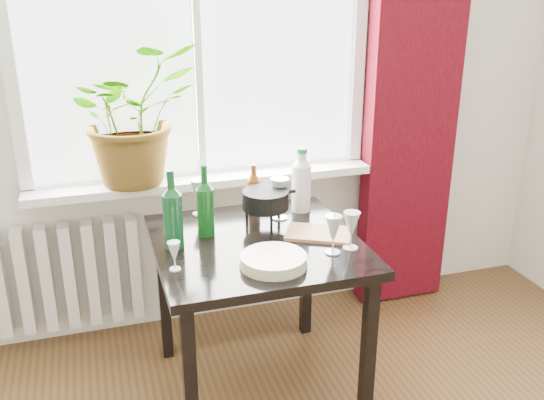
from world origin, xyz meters
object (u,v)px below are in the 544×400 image
object	(u,v)px
wine_bottle_left	(172,209)
wineglass_back_center	(280,198)
table	(257,260)
cutting_board	(319,234)
bottle_amber	(254,189)
wineglass_far_right	(351,230)
wineglass_front_left	(174,256)
cleaning_bottle	(301,179)
plate_stack	(273,260)
tv_remote	(287,260)
radiator	(58,277)
wineglass_back_left	(199,197)
fondue_pot	(266,208)
wine_bottle_right	(205,201)
wineglass_front_right	(333,234)
potted_plant	(132,114)

from	to	relation	value
wine_bottle_left	wineglass_back_center	world-z (taller)	wine_bottle_left
table	cutting_board	bearing A→B (deg)	-4.96
bottle_amber	cutting_board	xyz separation A→B (m)	(0.20, -0.33, -0.11)
wineglass_far_right	wineglass_front_left	distance (m)	0.72
cleaning_bottle	plate_stack	size ratio (longest dim) A/B	1.18
bottle_amber	tv_remote	size ratio (longest dim) A/B	1.44
bottle_amber	wineglass_far_right	xyz separation A→B (m)	(0.27, -0.49, -0.04)
radiator	wineglass_back_left	size ratio (longest dim) A/B	4.57
wineglass_far_right	wineglass_front_left	world-z (taller)	wineglass_far_right
wineglass_far_right	plate_stack	xyz separation A→B (m)	(-0.35, -0.05, -0.06)
fondue_pot	tv_remote	bearing A→B (deg)	-76.97
wine_bottle_right	wineglass_far_right	world-z (taller)	wine_bottle_right
wine_bottle_left	cleaning_bottle	world-z (taller)	wine_bottle_left
radiator	table	bearing A→B (deg)	-36.54
table	wineglass_back_left	xyz separation A→B (m)	(-0.17, 0.36, 0.18)
wineglass_back_left	tv_remote	xyz separation A→B (m)	(0.23, -0.59, -0.08)
plate_stack	cutting_board	size ratio (longest dim) A/B	0.97
cleaning_bottle	plate_stack	xyz separation A→B (m)	(-0.29, -0.51, -0.14)
wineglass_front_right	wineglass_far_right	xyz separation A→B (m)	(0.09, 0.02, -0.00)
wineglass_back_center	fondue_pot	bearing A→B (deg)	-148.23
table	potted_plant	bearing A→B (deg)	124.74
cutting_board	tv_remote	bearing A→B (deg)	-136.30
wineglass_back_left	wineglass_front_left	bearing A→B (deg)	-110.34
table	potted_plant	size ratio (longest dim) A/B	1.28
wineglass_front_right	wine_bottle_left	bearing A→B (deg)	157.87
wineglass_front_right	wineglass_front_left	bearing A→B (deg)	176.26
radiator	table	xyz separation A→B (m)	(0.85, -0.63, 0.27)
wineglass_front_right	tv_remote	size ratio (longest dim) A/B	0.99
fondue_pot	wineglass_back_center	bearing A→B (deg)	49.19
radiator	plate_stack	distance (m)	1.27
wineglass_far_right	cutting_board	xyz separation A→B (m)	(-0.08, 0.16, -0.07)
wineglass_back_center	cutting_board	distance (m)	0.27
radiator	cleaning_bottle	size ratio (longest dim) A/B	2.55
radiator	potted_plant	bearing A→B (deg)	-2.35
wineglass_front_right	fondue_pot	distance (m)	0.40
wine_bottle_left	table	bearing A→B (deg)	-6.74
wineglass_far_right	tv_remote	distance (m)	0.30
bottle_amber	fondue_pot	distance (m)	0.15
wineglass_back_left	fondue_pot	bearing A→B (deg)	-38.09
bottle_amber	cleaning_bottle	distance (m)	0.23
radiator	bottle_amber	world-z (taller)	bottle_amber
potted_plant	wineglass_front_left	distance (m)	0.86
wineglass_front_left	cutting_board	size ratio (longest dim) A/B	0.43
fondue_pot	radiator	bearing A→B (deg)	170.59
wineglass_back_center	cutting_board	size ratio (longest dim) A/B	0.73
bottle_amber	wineglass_far_right	distance (m)	0.56
bottle_amber	tv_remote	bearing A→B (deg)	-91.85
tv_remote	wineglass_back_center	bearing A→B (deg)	58.76
wineglass_back_left	cutting_board	bearing A→B (deg)	-40.85
wineglass_far_right	cutting_board	distance (m)	0.19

